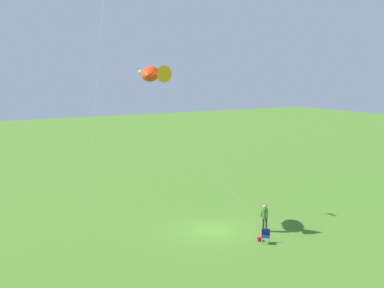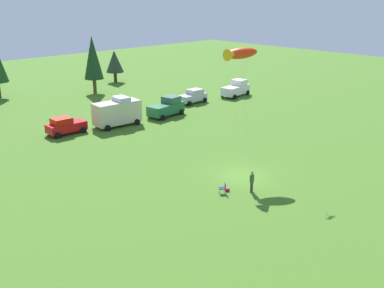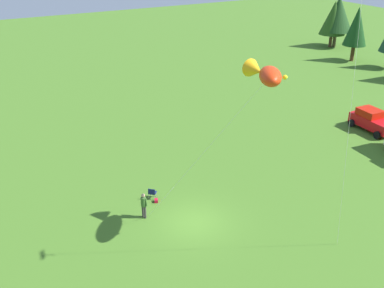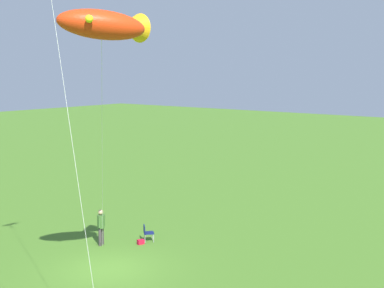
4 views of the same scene
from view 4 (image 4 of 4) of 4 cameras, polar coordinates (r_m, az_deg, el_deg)
The scene contains 5 objects.
ground_plane at distance 23.32m, azimuth -8.93°, elevation -13.08°, with size 160.00×160.00×0.00m, color #416D21.
person_kite_flyer at distance 26.07m, azimuth -9.69°, elevation -8.45°, with size 0.55×0.42×1.74m.
folding_chair at distance 26.49m, azimuth -4.83°, elevation -9.30°, with size 0.68×0.68×0.82m.
backpack_on_grass at distance 26.22m, azimuth -5.49°, elevation -10.36°, with size 0.32×0.22×0.22m, color red.
kite_large_fish at distance 18.10m, azimuth -8.86°, elevation 12.39°, with size 6.19×6.55×10.36m.
Camera 4 is at (14.82, 15.96, 8.32)m, focal length 50.00 mm.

